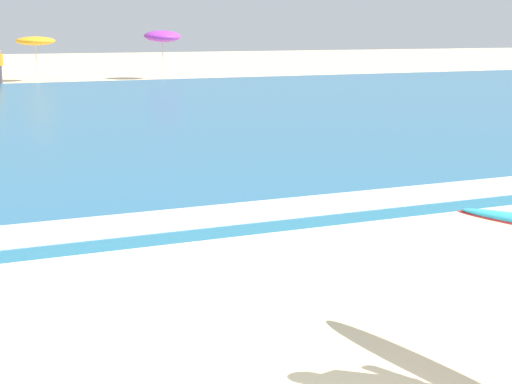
{
  "coord_description": "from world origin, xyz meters",
  "views": [
    {
      "loc": [
        -1.76,
        -3.46,
        2.51
      ],
      "look_at": [
        1.13,
        2.83,
        1.1
      ],
      "focal_mm": 56.53,
      "sensor_mm": 36.0,
      "label": 1
    }
  ],
  "objects": [
    {
      "name": "surf_foam",
      "position": [
        0.0,
        5.94,
        0.15
      ],
      "size": [
        120.0,
        1.12,
        0.01
      ],
      "primitive_type": "cube",
      "color": "white",
      "rests_on": "sea"
    },
    {
      "name": "beach_umbrella_4",
      "position": [
        11.02,
        35.59,
        2.12
      ],
      "size": [
        1.83,
        1.87,
        2.46
      ],
      "color": "beige",
      "rests_on": "ground"
    },
    {
      "name": "beach_umbrella_3",
      "position": [
        4.92,
        36.32,
        1.92
      ],
      "size": [
        1.86,
        1.86,
        2.14
      ],
      "color": "beige",
      "rests_on": "ground"
    }
  ]
}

